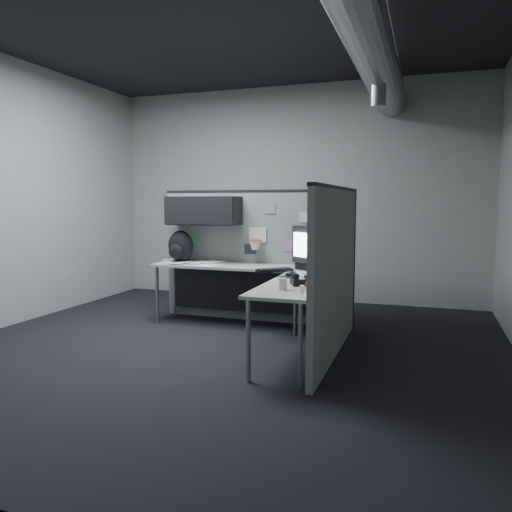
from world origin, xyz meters
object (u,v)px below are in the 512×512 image
at_px(monitor, 319,247).
at_px(keyboard, 275,270).
at_px(desk, 258,280).
at_px(phone, 303,280).
at_px(backpack, 180,247).

xyz_separation_m(monitor, keyboard, (-0.42, -0.32, -0.24)).
relative_size(desk, phone, 7.49).
xyz_separation_m(keyboard, phone, (0.49, -0.74, 0.03)).
distance_m(monitor, phone, 1.07).
bearing_deg(phone, backpack, 134.52).
height_order(monitor, keyboard, monitor).
bearing_deg(monitor, phone, -97.50).
bearing_deg(monitor, keyboard, -154.39).
bearing_deg(backpack, phone, -11.38).
distance_m(monitor, keyboard, 0.58).
relative_size(monitor, keyboard, 1.51).
bearing_deg(keyboard, desk, 160.30).
bearing_deg(monitor, backpack, 165.72).
xyz_separation_m(desk, keyboard, (0.22, -0.10, 0.13)).
xyz_separation_m(desk, monitor, (0.64, 0.22, 0.37)).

